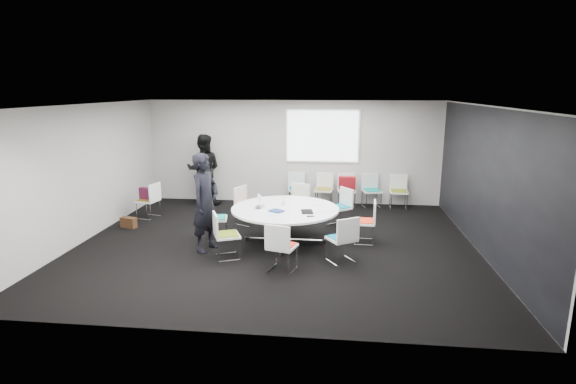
# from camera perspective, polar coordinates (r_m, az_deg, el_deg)

# --- Properties ---
(room_shell) EXTENTS (8.08, 7.08, 2.88)m
(room_shell) POSITION_cam_1_polar(r_m,az_deg,el_deg) (8.90, -0.96, 1.95)
(room_shell) COLOR black
(room_shell) RESTS_ON ground
(conference_table) EXTENTS (2.19, 2.19, 0.73)m
(conference_table) POSITION_cam_1_polar(r_m,az_deg,el_deg) (9.20, -0.37, -3.21)
(conference_table) COLOR silver
(conference_table) RESTS_ON ground
(projection_screen) EXTENTS (1.90, 0.03, 1.35)m
(projection_screen) POSITION_cam_1_polar(r_m,az_deg,el_deg) (12.19, 4.40, 7.07)
(projection_screen) COLOR white
(projection_screen) RESTS_ON room_shell
(chair_ring_a) EXTENTS (0.47, 0.49, 0.88)m
(chair_ring_a) POSITION_cam_1_polar(r_m,az_deg,el_deg) (9.38, 9.65, -4.75)
(chair_ring_a) COLOR silver
(chair_ring_a) RESTS_ON ground
(chair_ring_b) EXTENTS (0.64, 0.64, 0.88)m
(chair_ring_b) POSITION_cam_1_polar(r_m,az_deg,el_deg) (10.40, 6.54, -2.87)
(chair_ring_b) COLOR silver
(chair_ring_b) RESTS_ON ground
(chair_ring_c) EXTENTS (0.55, 0.55, 0.88)m
(chair_ring_c) POSITION_cam_1_polar(r_m,az_deg,el_deg) (10.74, 1.28, -2.28)
(chair_ring_c) COLOR silver
(chair_ring_c) RESTS_ON ground
(chair_ring_d) EXTENTS (0.61, 0.61, 0.88)m
(chair_ring_d) POSITION_cam_1_polar(r_m,az_deg,el_deg) (10.54, -5.19, -2.62)
(chair_ring_d) COLOR silver
(chair_ring_d) RESTS_ON ground
(chair_ring_e) EXTENTS (0.53, 0.54, 0.88)m
(chair_ring_e) POSITION_cam_1_polar(r_m,az_deg,el_deg) (9.60, -9.14, -4.31)
(chair_ring_e) COLOR silver
(chair_ring_e) RESTS_ON ground
(chair_ring_f) EXTENTS (0.59, 0.60, 0.88)m
(chair_ring_f) POSITION_cam_1_polar(r_m,az_deg,el_deg) (8.51, -7.81, -6.55)
(chair_ring_f) COLOR silver
(chair_ring_f) RESTS_ON ground
(chair_ring_g) EXTENTS (0.57, 0.56, 0.88)m
(chair_ring_g) POSITION_cam_1_polar(r_m,az_deg,el_deg) (7.86, -0.79, -8.12)
(chair_ring_g) COLOR silver
(chair_ring_g) RESTS_ON ground
(chair_ring_h) EXTENTS (0.63, 0.62, 0.88)m
(chair_ring_h) POSITION_cam_1_polar(r_m,az_deg,el_deg) (8.30, 6.83, -7.03)
(chair_ring_h) COLOR silver
(chair_ring_h) RESTS_ON ground
(chair_back_a) EXTENTS (0.53, 0.52, 0.88)m
(chair_back_a) POSITION_cam_1_polar(r_m,az_deg,el_deg) (12.21, 1.13, -0.39)
(chair_back_a) COLOR silver
(chair_back_a) RESTS_ON ground
(chair_back_b) EXTENTS (0.50, 0.49, 0.88)m
(chair_back_b) POSITION_cam_1_polar(r_m,az_deg,el_deg) (12.14, 4.56, -0.51)
(chair_back_b) COLOR silver
(chair_back_b) RESTS_ON ground
(chair_back_c) EXTENTS (0.49, 0.48, 0.88)m
(chair_back_c) POSITION_cam_1_polar(r_m,az_deg,el_deg) (12.13, 7.43, -0.59)
(chair_back_c) COLOR silver
(chair_back_c) RESTS_ON ground
(chair_back_d) EXTENTS (0.55, 0.54, 0.88)m
(chair_back_d) POSITION_cam_1_polar(r_m,az_deg,el_deg) (12.20, 10.54, -0.62)
(chair_back_d) COLOR silver
(chair_back_d) RESTS_ON ground
(chair_back_e) EXTENTS (0.47, 0.46, 0.88)m
(chair_back_e) POSITION_cam_1_polar(r_m,az_deg,el_deg) (12.25, 13.85, -0.73)
(chair_back_e) COLOR silver
(chair_back_e) RESTS_ON ground
(chair_spare_left) EXTENTS (0.53, 0.54, 0.88)m
(chair_spare_left) POSITION_cam_1_polar(r_m,az_deg,el_deg) (11.48, -17.23, -1.85)
(chair_spare_left) COLOR silver
(chair_spare_left) RESTS_ON ground
(chair_person_back) EXTENTS (0.60, 0.60, 0.88)m
(chair_person_back) POSITION_cam_1_polar(r_m,az_deg,el_deg) (12.68, -10.33, -0.09)
(chair_person_back) COLOR silver
(chair_person_back) RESTS_ON ground
(person_main) EXTENTS (0.66, 0.81, 1.92)m
(person_main) POSITION_cam_1_polar(r_m,az_deg,el_deg) (8.80, -10.44, -1.33)
(person_main) COLOR black
(person_main) RESTS_ON ground
(person_back) EXTENTS (0.99, 0.81, 1.92)m
(person_back) POSITION_cam_1_polar(r_m,az_deg,el_deg) (12.38, -10.65, 2.81)
(person_back) COLOR black
(person_back) RESTS_ON ground
(laptop) EXTENTS (0.21, 0.31, 0.02)m
(laptop) POSITION_cam_1_polar(r_m,az_deg,el_deg) (9.21, -3.40, -1.90)
(laptop) COLOR #333338
(laptop) RESTS_ON conference_table
(laptop_lid) EXTENTS (0.13, 0.28, 0.22)m
(laptop_lid) POSITION_cam_1_polar(r_m,az_deg,el_deg) (9.24, -3.59, -1.09)
(laptop_lid) COLOR silver
(laptop_lid) RESTS_ON conference_table
(notebook_black) EXTENTS (0.26, 0.33, 0.02)m
(notebook_black) POSITION_cam_1_polar(r_m,az_deg,el_deg) (8.86, 2.43, -2.49)
(notebook_black) COLOR black
(notebook_black) RESTS_ON conference_table
(tablet_folio) EXTENTS (0.33, 0.31, 0.03)m
(tablet_folio) POSITION_cam_1_polar(r_m,az_deg,el_deg) (8.89, -1.47, -2.41)
(tablet_folio) COLOR navy
(tablet_folio) RESTS_ON conference_table
(papers_right) EXTENTS (0.36, 0.36, 0.00)m
(papers_right) POSITION_cam_1_polar(r_m,az_deg,el_deg) (9.41, 3.83, -1.63)
(papers_right) COLOR silver
(papers_right) RESTS_ON conference_table
(papers_front) EXTENTS (0.31, 0.23, 0.00)m
(papers_front) POSITION_cam_1_polar(r_m,az_deg,el_deg) (9.00, 4.70, -2.34)
(papers_front) COLOR silver
(papers_front) RESTS_ON conference_table
(cup) EXTENTS (0.08, 0.08, 0.09)m
(cup) POSITION_cam_1_polar(r_m,az_deg,el_deg) (9.38, -0.63, -1.38)
(cup) COLOR white
(cup) RESTS_ON conference_table
(phone) EXTENTS (0.15, 0.10, 0.01)m
(phone) POSITION_cam_1_polar(r_m,az_deg,el_deg) (8.56, 2.86, -3.09)
(phone) COLOR black
(phone) RESTS_ON conference_table
(maroon_bag) EXTENTS (0.42, 0.23, 0.28)m
(maroon_bag) POSITION_cam_1_polar(r_m,az_deg,el_deg) (11.41, -17.41, -0.17)
(maroon_bag) COLOR #4E142D
(maroon_bag) RESTS_ON chair_spare_left
(brown_bag) EXTENTS (0.39, 0.24, 0.24)m
(brown_bag) POSITION_cam_1_polar(r_m,az_deg,el_deg) (10.89, -19.58, -3.67)
(brown_bag) COLOR #3B2313
(brown_bag) RESTS_ON ground
(red_jacket) EXTENTS (0.44, 0.16, 0.36)m
(red_jacket) POSITION_cam_1_polar(r_m,az_deg,el_deg) (11.82, 7.51, 1.16)
(red_jacket) COLOR maroon
(red_jacket) RESTS_ON chair_back_c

